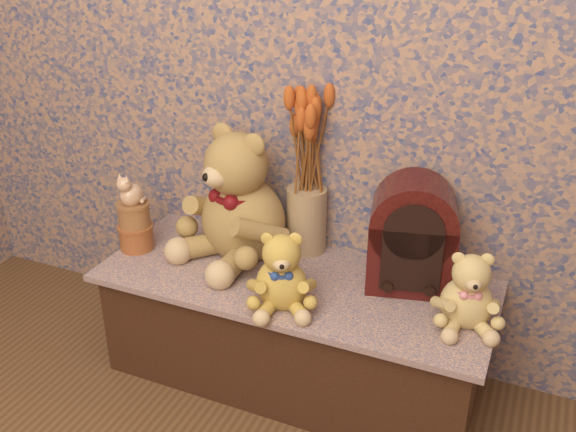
% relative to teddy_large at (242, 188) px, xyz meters
% --- Properties ---
extents(display_shelf, '(1.25, 0.51, 0.38)m').
position_rel_teddy_large_xyz_m(display_shelf, '(0.22, -0.09, -0.43)').
color(display_shelf, navy).
rests_on(display_shelf, ground).
extents(teddy_large, '(0.51, 0.55, 0.47)m').
position_rel_teddy_large_xyz_m(teddy_large, '(0.00, 0.00, 0.00)').
color(teddy_large, olive).
rests_on(teddy_large, display_shelf).
extents(teddy_medium, '(0.28, 0.30, 0.26)m').
position_rel_teddy_large_xyz_m(teddy_medium, '(0.24, -0.24, -0.11)').
color(teddy_medium, '#B38232').
rests_on(teddy_medium, display_shelf).
extents(teddy_small, '(0.25, 0.28, 0.24)m').
position_rel_teddy_large_xyz_m(teddy_small, '(0.75, -0.11, -0.12)').
color(teddy_small, '#E4C76C').
rests_on(teddy_small, display_shelf).
extents(cathedral_radio, '(0.29, 0.24, 0.35)m').
position_rel_teddy_large_xyz_m(cathedral_radio, '(0.56, 0.02, -0.06)').
color(cathedral_radio, '#340B09').
rests_on(cathedral_radio, display_shelf).
extents(ceramic_vase, '(0.17, 0.17, 0.22)m').
position_rel_teddy_large_xyz_m(ceramic_vase, '(0.18, 0.11, -0.13)').
color(ceramic_vase, tan).
rests_on(ceramic_vase, display_shelf).
extents(dried_stalks, '(0.26, 0.26, 0.44)m').
position_rel_teddy_large_xyz_m(dried_stalks, '(0.18, 0.11, 0.21)').
color(dried_stalks, '#C3551F').
rests_on(dried_stalks, ceramic_vase).
extents(biscuit_tin_lower, '(0.15, 0.15, 0.08)m').
position_rel_teddy_large_xyz_m(biscuit_tin_lower, '(-0.35, -0.12, -0.20)').
color(biscuit_tin_lower, '#B27F34').
rests_on(biscuit_tin_lower, display_shelf).
extents(biscuit_tin_upper, '(0.13, 0.13, 0.08)m').
position_rel_teddy_large_xyz_m(biscuit_tin_upper, '(-0.35, -0.12, -0.11)').
color(biscuit_tin_upper, tan).
rests_on(biscuit_tin_upper, biscuit_tin_lower).
extents(cat_figurine, '(0.10, 0.10, 0.12)m').
position_rel_teddy_large_xyz_m(cat_figurine, '(-0.35, -0.12, -0.01)').
color(cat_figurine, silver).
rests_on(cat_figurine, biscuit_tin_upper).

